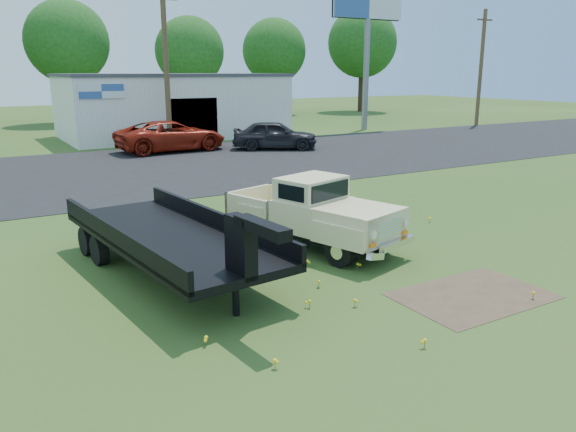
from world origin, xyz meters
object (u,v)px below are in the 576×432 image
object	(u,v)px
vintage_pickup_truck	(311,212)
red_pickup	(171,136)
flatbed_trailer	(169,230)
dark_sedan	(275,135)
billboard	(368,11)

from	to	relation	value
vintage_pickup_truck	red_pickup	xyz separation A→B (m)	(2.82, 18.48, -0.06)
vintage_pickup_truck	flatbed_trailer	size ratio (longest dim) A/B	0.69
flatbed_trailer	red_pickup	size ratio (longest dim) A/B	1.19
flatbed_trailer	dark_sedan	distance (m)	20.22
flatbed_trailer	vintage_pickup_truck	bearing A→B (deg)	-4.00
billboard	dark_sedan	bearing A→B (deg)	-150.63
billboard	red_pickup	xyz separation A→B (m)	(-16.65, -4.18, -7.70)
billboard	red_pickup	bearing A→B (deg)	-165.92
dark_sedan	billboard	bearing A→B (deg)	-31.14
red_pickup	dark_sedan	distance (m)	5.73
red_pickup	dark_sedan	xyz separation A→B (m)	(5.28, -2.22, -0.03)
vintage_pickup_truck	dark_sedan	xyz separation A→B (m)	(8.10, 16.26, -0.09)
billboard	flatbed_trailer	bearing A→B (deg)	-135.49
vintage_pickup_truck	flatbed_trailer	xyz separation A→B (m)	(-3.72, -0.14, 0.09)
billboard	dark_sedan	distance (m)	15.16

